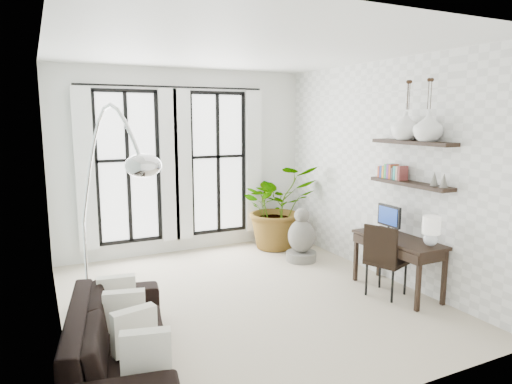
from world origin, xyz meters
TOP-DOWN VIEW (x-y plane):
  - floor at (0.00, 0.00)m, footprint 5.00×5.00m
  - ceiling at (0.00, 0.00)m, footprint 5.00×5.00m
  - wall_left at (-2.25, 0.00)m, footprint 0.00×5.00m
  - wall_right at (2.25, 0.00)m, footprint 0.00×5.00m
  - wall_back at (0.00, 2.50)m, footprint 4.50×0.00m
  - windows at (-0.20, 2.43)m, footprint 3.26×0.13m
  - wall_shelves at (2.11, -0.68)m, footprint 0.25×1.30m
  - sofa at (-1.80, -1.09)m, footprint 1.26×2.38m
  - throw_pillows at (-1.70, -1.09)m, footprint 0.40×1.52m
  - plant at (1.54, 1.93)m, footprint 1.47×1.29m
  - desk at (1.95, -0.77)m, footprint 0.55×1.30m
  - desk_chair at (1.67, -0.76)m, footprint 0.60×0.60m
  - arc_lamp at (-1.70, -0.21)m, footprint 0.76×2.04m
  - buddha at (1.52, 1.04)m, footprint 0.50×0.50m
  - vase_a at (2.11, -0.97)m, footprint 0.37×0.37m
  - vase_b at (2.11, -0.57)m, footprint 0.37×0.37m

SIDE VIEW (x-z plane):
  - floor at x=0.00m, z-range 0.00..0.00m
  - sofa at x=-1.80m, z-range 0.00..0.66m
  - buddha at x=1.52m, z-range -0.07..0.83m
  - throw_pillows at x=-1.70m, z-range 0.30..0.70m
  - desk_chair at x=1.67m, z-range 0.07..1.06m
  - desk at x=1.95m, z-range 0.14..1.30m
  - plant at x=1.54m, z-range 0.00..1.55m
  - windows at x=-0.20m, z-range 0.24..2.88m
  - wall_left at x=-2.25m, z-range -0.90..4.10m
  - wall_right at x=2.25m, z-range -0.90..4.10m
  - wall_back at x=0.00m, z-range -0.65..3.85m
  - wall_shelves at x=2.11m, z-range 1.43..2.03m
  - arc_lamp at x=-1.70m, z-range 0.70..3.22m
  - vase_a at x=2.11m, z-range 2.07..2.46m
  - vase_b at x=2.11m, z-range 2.07..2.46m
  - ceiling at x=0.00m, z-range 3.20..3.20m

